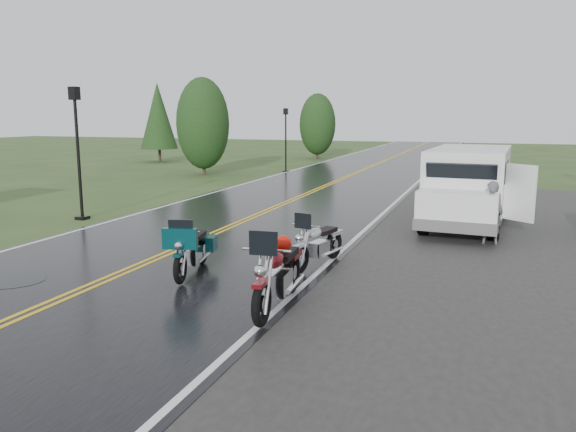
{
  "coord_description": "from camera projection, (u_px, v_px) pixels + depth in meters",
  "views": [
    {
      "loc": [
        6.99,
        -9.7,
        3.25
      ],
      "look_at": [
        2.8,
        2.0,
        1.0
      ],
      "focal_mm": 35.0,
      "sensor_mm": 36.0,
      "label": 1
    }
  ],
  "objects": [
    {
      "name": "lamp_post_near_left",
      "position": [
        78.0,
        154.0,
        17.31
      ],
      "size": [
        0.35,
        0.35,
        4.13
      ],
      "primitive_type": null,
      "color": "black",
      "rests_on": "ground"
    },
    {
      "name": "road",
      "position": [
        290.0,
        202.0,
        21.14
      ],
      "size": [
        8.0,
        100.0,
        0.04
      ],
      "primitive_type": "cube",
      "color": "black",
      "rests_on": "ground"
    },
    {
      "name": "tree_left_mid",
      "position": [
        203.0,
        133.0,
        30.47
      ],
      "size": [
        2.87,
        2.87,
        4.49
      ],
      "primitive_type": null,
      "color": "#1E3D19",
      "rests_on": "ground"
    },
    {
      "name": "motorcycle_teal",
      "position": [
        180.0,
        256.0,
        10.61
      ],
      "size": [
        1.21,
        2.22,
        1.24
      ],
      "primitive_type": null,
      "rotation": [
        0.0,
        0.0,
        0.23
      ],
      "color": "#053438",
      "rests_on": "ground"
    },
    {
      "name": "pine_left_far",
      "position": [
        158.0,
        124.0,
        38.73
      ],
      "size": [
        2.54,
        2.54,
        5.29
      ],
      "primitive_type": null,
      "color": "#1E3D19",
      "rests_on": "ground"
    },
    {
      "name": "van_white",
      "position": [
        425.0,
        193.0,
        15.13
      ],
      "size": [
        2.56,
        6.03,
        2.32
      ],
      "primitive_type": null,
      "rotation": [
        0.0,
        0.0,
        -0.06
      ],
      "color": "white",
      "rests_on": "ground"
    },
    {
      "name": "tree_left_far",
      "position": [
        317.0,
        131.0,
        41.79
      ],
      "size": [
        2.68,
        2.68,
        4.12
      ],
      "primitive_type": null,
      "color": "#1E3D19",
      "rests_on": "ground"
    },
    {
      "name": "motorcycle_silver",
      "position": [
        300.0,
        247.0,
        11.33
      ],
      "size": [
        1.15,
        2.17,
        1.22
      ],
      "primitive_type": null,
      "rotation": [
        0.0,
        0.0,
        -0.21
      ],
      "color": "#9D9FA5",
      "rests_on": "ground"
    },
    {
      "name": "motorcycle_red",
      "position": [
        261.0,
        285.0,
        8.44
      ],
      "size": [
        1.08,
        2.51,
        1.45
      ],
      "primitive_type": null,
      "rotation": [
        0.0,
        0.0,
        0.08
      ],
      "color": "#610B10",
      "rests_on": "ground"
    },
    {
      "name": "person_at_van",
      "position": [
        491.0,
        214.0,
        14.05
      ],
      "size": [
        0.6,
        0.4,
        1.61
      ],
      "primitive_type": "imported",
      "rotation": [
        0.0,
        0.0,
        3.17
      ],
      "color": "#55545A",
      "rests_on": "ground"
    },
    {
      "name": "ground",
      "position": [
        132.0,
        270.0,
        11.88
      ],
      "size": [
        120.0,
        120.0,
        0.0
      ],
      "primitive_type": "plane",
      "color": "#2D471E",
      "rests_on": "ground"
    },
    {
      "name": "lamp_post_far_left",
      "position": [
        286.0,
        140.0,
        31.85
      ],
      "size": [
        0.31,
        0.31,
        3.65
      ],
      "primitive_type": null,
      "color": "black",
      "rests_on": "ground"
    }
  ]
}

